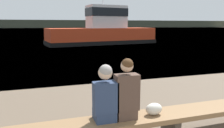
{
  "coord_description": "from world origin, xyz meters",
  "views": [
    {
      "loc": [
        -1.74,
        -0.35,
        1.97
      ],
      "look_at": [
        0.2,
        5.8,
        0.8
      ],
      "focal_mm": 35.0,
      "sensor_mm": 36.0,
      "label": 1
    }
  ],
  "objects_px": {
    "bench_main": "(171,116)",
    "tugboat_red": "(103,32)",
    "person_right": "(126,92)",
    "person_left": "(105,96)",
    "shopping_bag": "(154,109)"
  },
  "relations": [
    {
      "from": "bench_main",
      "to": "tugboat_red",
      "type": "xyz_separation_m",
      "value": [
        3.82,
        18.78,
        0.85
      ]
    },
    {
      "from": "tugboat_red",
      "to": "bench_main",
      "type": "bearing_deg",
      "value": 159.79
    },
    {
      "from": "person_right",
      "to": "tugboat_red",
      "type": "bearing_deg",
      "value": 76.02
    },
    {
      "from": "person_left",
      "to": "bench_main",
      "type": "bearing_deg",
      "value": 0.21
    },
    {
      "from": "person_left",
      "to": "tugboat_red",
      "type": "bearing_deg",
      "value": 75.01
    },
    {
      "from": "person_left",
      "to": "shopping_bag",
      "type": "distance_m",
      "value": 0.92
    },
    {
      "from": "person_left",
      "to": "person_right",
      "type": "distance_m",
      "value": 0.35
    },
    {
      "from": "person_right",
      "to": "bench_main",
      "type": "bearing_deg",
      "value": 0.31
    },
    {
      "from": "person_left",
      "to": "shopping_bag",
      "type": "height_order",
      "value": "person_left"
    },
    {
      "from": "person_left",
      "to": "shopping_bag",
      "type": "xyz_separation_m",
      "value": [
        0.86,
        -0.0,
        -0.32
      ]
    },
    {
      "from": "person_right",
      "to": "tugboat_red",
      "type": "relative_size",
      "value": 0.09
    },
    {
      "from": "person_left",
      "to": "person_right",
      "type": "bearing_deg",
      "value": -0.03
    },
    {
      "from": "person_left",
      "to": "shopping_bag",
      "type": "bearing_deg",
      "value": -0.26
    },
    {
      "from": "person_right",
      "to": "shopping_bag",
      "type": "relative_size",
      "value": 3.38
    },
    {
      "from": "person_right",
      "to": "shopping_bag",
      "type": "xyz_separation_m",
      "value": [
        0.5,
        -0.0,
        -0.35
      ]
    }
  ]
}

